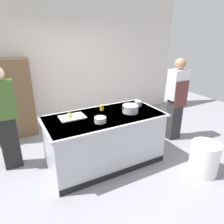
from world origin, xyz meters
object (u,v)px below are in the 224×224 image
object	(u,v)px
bookshelf	(5,101)
person_guest	(5,117)
stock_pot	(130,109)
person_chef	(176,98)
trash_bin	(204,158)
onion	(70,115)
mixing_bowl	(100,120)
sauce_pan	(138,104)
juice_cup	(102,107)

from	to	relation	value
bookshelf	person_guest	bearing A→B (deg)	-91.96
stock_pot	person_chef	size ratio (longest dim) A/B	0.20
trash_bin	onion	bearing A→B (deg)	146.81
onion	stock_pot	distance (m)	1.02
bookshelf	stock_pot	bearing A→B (deg)	-45.21
onion	mixing_bowl	bearing A→B (deg)	-46.56
sauce_pan	person_guest	distance (m)	2.27
mixing_bowl	juice_cup	world-z (taller)	juice_cup
person_guest	mixing_bowl	bearing A→B (deg)	44.09
mixing_bowl	person_chef	xyz separation A→B (m)	(1.90, 0.34, -0.03)
onion	sauce_pan	distance (m)	1.29
sauce_pan	mixing_bowl	world-z (taller)	sauce_pan
person_chef	person_guest	xyz separation A→B (m)	(-3.17, 0.54, -0.00)
onion	sauce_pan	xyz separation A→B (m)	(1.29, -0.04, -0.01)
sauce_pan	stock_pot	bearing A→B (deg)	-145.80
juice_cup	trash_bin	distance (m)	1.89
sauce_pan	mixing_bowl	distance (m)	0.99
juice_cup	person_guest	bearing A→B (deg)	164.73
person_guest	stock_pot	bearing A→B (deg)	57.45
sauce_pan	person_guest	xyz separation A→B (m)	(-2.20, 0.54, -0.04)
stock_pot	mixing_bowl	world-z (taller)	stock_pot
juice_cup	person_guest	xyz separation A→B (m)	(-1.52, 0.41, -0.04)
mixing_bowl	person_chef	bearing A→B (deg)	10.06
trash_bin	bookshelf	world-z (taller)	bookshelf
sauce_pan	bookshelf	size ratio (longest dim) A/B	0.12
bookshelf	sauce_pan	bearing A→B (deg)	-37.65
onion	mixing_bowl	distance (m)	0.52
mixing_bowl	person_guest	bearing A→B (deg)	145.24
stock_pot	mixing_bowl	distance (m)	0.65
onion	juice_cup	distance (m)	0.62
sauce_pan	person_guest	bearing A→B (deg)	166.25
onion	juice_cup	size ratio (longest dim) A/B	0.74
juice_cup	trash_bin	world-z (taller)	juice_cup
bookshelf	juice_cup	bearing A→B (deg)	-46.22
sauce_pan	person_guest	size ratio (longest dim) A/B	0.12
mixing_bowl	person_guest	size ratio (longest dim) A/B	0.11
sauce_pan	juice_cup	distance (m)	0.69
onion	stock_pot	bearing A→B (deg)	-13.78
bookshelf	trash_bin	bearing A→B (deg)	-46.35
mixing_bowl	person_chef	size ratio (longest dim) A/B	0.11
trash_bin	person_guest	bearing A→B (deg)	148.20
onion	mixing_bowl	world-z (taller)	onion
person_chef	trash_bin	bearing A→B (deg)	150.72
stock_pot	mixing_bowl	bearing A→B (deg)	-167.95
stock_pot	juice_cup	xyz separation A→B (m)	(-0.38, 0.33, -0.02)
sauce_pan	juice_cup	world-z (taller)	juice_cup
onion	sauce_pan	size ratio (longest dim) A/B	0.36
trash_bin	person_chef	distance (m)	1.39
trash_bin	bookshelf	bearing A→B (deg)	133.65
person_chef	person_guest	distance (m)	3.21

